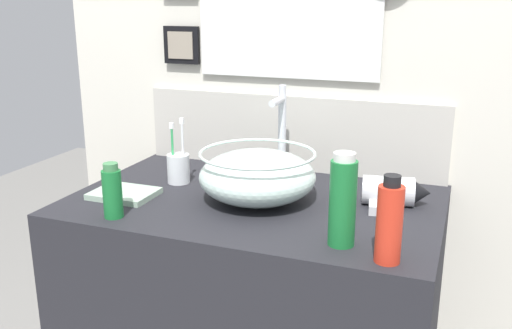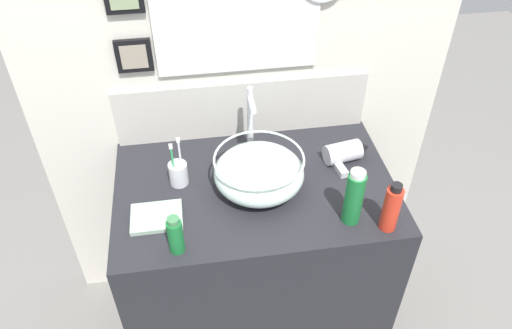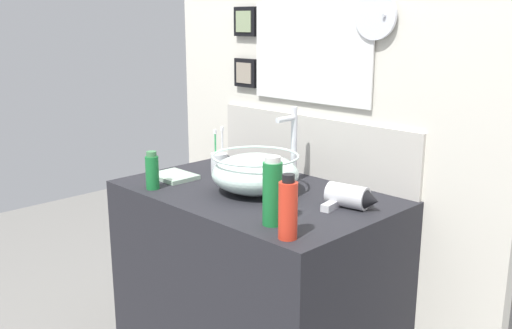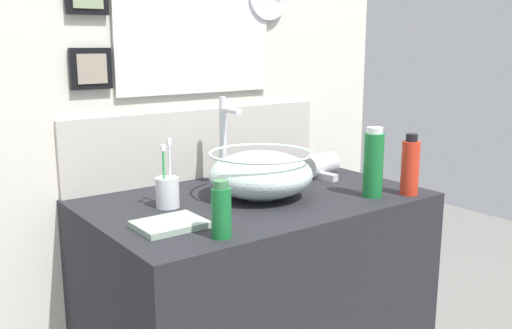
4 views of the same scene
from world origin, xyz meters
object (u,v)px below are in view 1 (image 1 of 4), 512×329
(lotion_bottle, at_px, (389,222))
(soap_dispenser, at_px, (112,192))
(glass_bowl_sink, at_px, (257,176))
(shampoo_bottle, at_px, (343,201))
(hair_drier, at_px, (393,192))
(hand_towel, at_px, (124,194))
(faucet, at_px, (281,128))
(toothbrush_cup, at_px, (178,168))

(lotion_bottle, height_order, soap_dispenser, lotion_bottle)
(glass_bowl_sink, height_order, shampoo_bottle, shampoo_bottle)
(hair_drier, relative_size, shampoo_bottle, 0.88)
(hand_towel, bearing_deg, lotion_bottle, -11.55)
(faucet, bearing_deg, glass_bowl_sink, -90.00)
(glass_bowl_sink, xyz_separation_m, soap_dispenser, (-0.30, -0.24, -0.01))
(faucet, distance_m, lotion_bottle, 0.60)
(glass_bowl_sink, relative_size, hand_towel, 1.85)
(hair_drier, bearing_deg, lotion_bottle, -83.89)
(hair_drier, distance_m, toothbrush_cup, 0.63)
(lotion_bottle, distance_m, soap_dispenser, 0.68)
(faucet, height_order, hand_towel, faucet)
(hair_drier, bearing_deg, hand_towel, -164.49)
(toothbrush_cup, height_order, lotion_bottle, toothbrush_cup)
(hair_drier, distance_m, lotion_bottle, 0.36)
(faucet, bearing_deg, shampoo_bottle, -55.09)
(lotion_bottle, xyz_separation_m, hand_towel, (-0.75, 0.15, -0.08))
(toothbrush_cup, bearing_deg, soap_dispenser, -93.37)
(glass_bowl_sink, height_order, faucet, faucet)
(faucet, xyz_separation_m, lotion_bottle, (0.39, -0.45, -0.07))
(glass_bowl_sink, bearing_deg, faucet, 90.00)
(soap_dispenser, bearing_deg, glass_bowl_sink, 38.82)
(hair_drier, relative_size, hand_towel, 1.10)
(toothbrush_cup, xyz_separation_m, soap_dispenser, (-0.02, -0.31, 0.02))
(toothbrush_cup, height_order, soap_dispenser, toothbrush_cup)
(toothbrush_cup, bearing_deg, glass_bowl_sink, -14.04)
(glass_bowl_sink, distance_m, hand_towel, 0.38)
(hair_drier, xyz_separation_m, lotion_bottle, (0.04, -0.35, 0.05))
(toothbrush_cup, xyz_separation_m, hand_towel, (-0.08, -0.17, -0.04))
(hair_drier, bearing_deg, faucet, 164.46)
(faucet, relative_size, hair_drier, 1.54)
(glass_bowl_sink, bearing_deg, toothbrush_cup, 165.96)
(faucet, height_order, toothbrush_cup, faucet)
(soap_dispenser, bearing_deg, shampoo_bottle, 4.01)
(glass_bowl_sink, bearing_deg, shampoo_bottle, -35.73)
(glass_bowl_sink, bearing_deg, soap_dispenser, -141.18)
(hair_drier, relative_size, toothbrush_cup, 0.95)
(faucet, distance_m, hair_drier, 0.38)
(faucet, distance_m, toothbrush_cup, 0.33)
(glass_bowl_sink, distance_m, soap_dispenser, 0.38)
(shampoo_bottle, xyz_separation_m, lotion_bottle, (0.11, -0.05, -0.02))
(lotion_bottle, distance_m, hand_towel, 0.77)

